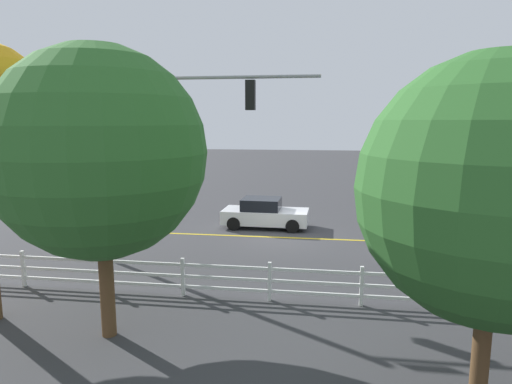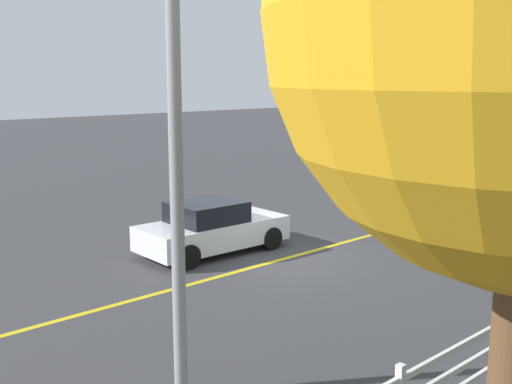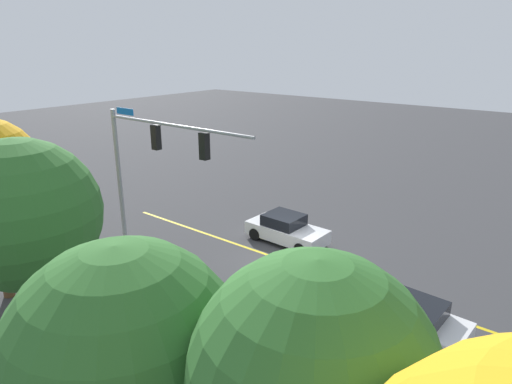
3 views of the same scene
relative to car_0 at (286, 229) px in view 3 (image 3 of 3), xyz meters
The scene contains 9 objects.
ground_plane 2.11m from the car_0, 115.81° to the left, with size 120.00×120.00×0.00m, color #38383A.
lane_center_stripe 5.23m from the car_0, 159.78° to the left, with size 28.00×0.16×0.01m, color gold.
signal_assembly 7.90m from the car_0, 62.28° to the left, with size 7.95×0.37×7.04m.
car_0 is the anchor object (origin of this frame).
car_1 8.56m from the car_0, 153.30° to the left, with size 4.09×2.14×1.37m.
white_rail_fence 9.65m from the car_0, 113.61° to the left, with size 26.10×0.10×1.15m.
tree_0 14.87m from the car_0, 112.18° to the left, with size 4.51×4.51×6.31m.
tree_2 12.33m from the car_0, 78.39° to the left, with size 4.91×4.91×6.90m.
tree_4 16.05m from the car_0, 125.48° to the left, with size 3.76×3.76×6.83m.
Camera 3 is at (-10.80, 15.59, 9.57)m, focal length 31.35 mm.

